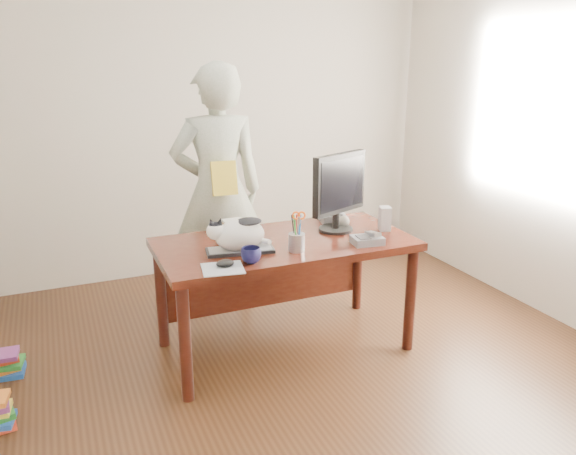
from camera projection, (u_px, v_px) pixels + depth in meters
The scene contains 17 objects.
room at pixel (331, 163), 2.84m from camera, with size 4.50×4.50×4.50m.
desk at pixel (280, 258), 3.65m from camera, with size 1.60×0.80×0.75m.
keyboard at pixel (240, 250), 3.33m from camera, with size 0.42×0.22×0.02m.
cat at pixel (238, 234), 3.30m from camera, with size 0.39×0.24×0.22m.
monitor at pixel (339, 188), 3.64m from camera, with size 0.45×0.29×0.52m.
pen_cup at pixel (297, 240), 3.34m from camera, with size 0.12×0.12×0.25m.
mousepad at pixel (223, 269), 3.07m from camera, with size 0.25×0.24×0.01m.
mouse at pixel (225, 263), 3.09m from camera, with size 0.11×0.08×0.04m.
coffee_mug at pixel (251, 255), 3.15m from camera, with size 0.11×0.11×0.09m, color black.
phone at pixel (368, 239), 3.47m from camera, with size 0.20×0.16×0.09m.
speaker at pixel (385, 219), 3.73m from camera, with size 0.09×0.10×0.16m.
baseball at pixel (344, 221), 3.81m from camera, with size 0.08×0.08×0.08m.
book_stack at pixel (235, 226), 3.72m from camera, with size 0.22×0.18×0.08m.
calculator at pixel (332, 217), 3.94m from camera, with size 0.21×0.26×0.07m.
person at pixel (218, 192), 4.09m from camera, with size 0.67×0.44×1.83m, color silver.
held_book at pixel (224, 178), 3.90m from camera, with size 0.18×0.12×0.24m.
book_pile_b at pixel (2, 365), 3.41m from camera, with size 0.26×0.20×0.15m.
Camera 1 is at (-1.30, -2.50, 1.88)m, focal length 35.00 mm.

